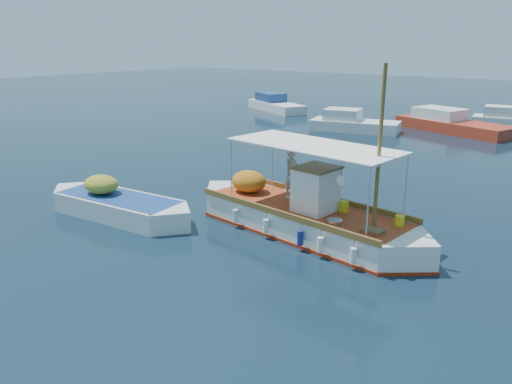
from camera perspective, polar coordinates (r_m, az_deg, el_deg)
The scene contains 7 objects.
ground at distance 17.44m, azimuth 2.87°, elevation -4.73°, with size 160.00×160.00×0.00m, color black.
fishing_caique at distance 17.51m, azimuth 5.28°, elevation -2.83°, with size 9.81×3.63×6.03m.
dinghy at distance 19.74m, azimuth -15.54°, elevation -1.63°, with size 6.96×2.38×1.70m.
bg_boat_nw at distance 37.65m, azimuth 10.93°, elevation 7.59°, with size 6.68×3.74×1.80m.
bg_boat_n at distance 39.63m, azimuth 21.35°, elevation 7.19°, with size 8.99×5.51×1.80m.
bg_boat_far_w at distance 48.15m, azimuth 2.19°, elevation 9.87°, with size 7.62×5.38×1.80m.
bg_boat_far_n at distance 43.10m, azimuth 26.69°, elevation 7.26°, with size 5.30×2.65×1.80m.
Camera 1 is at (8.95, -13.51, 6.45)m, focal length 35.00 mm.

